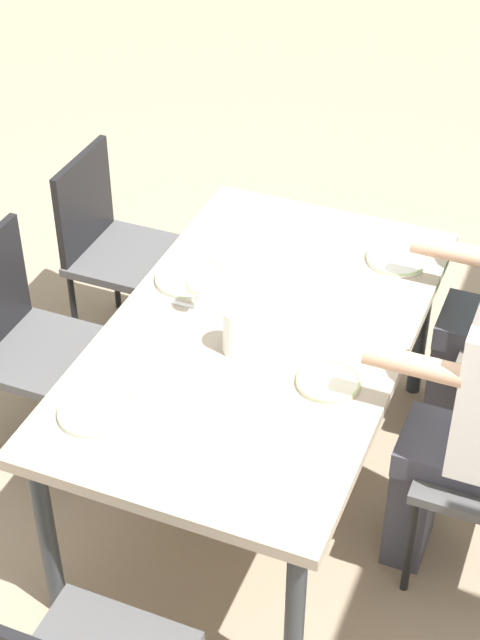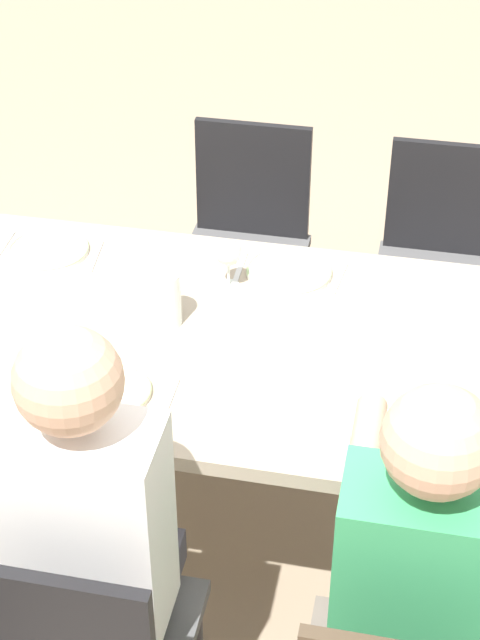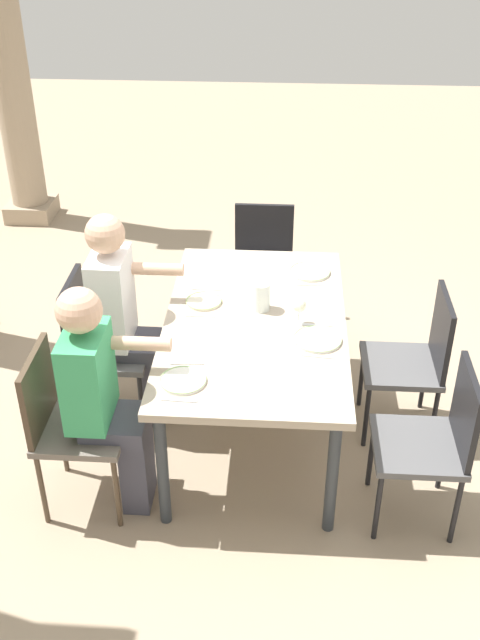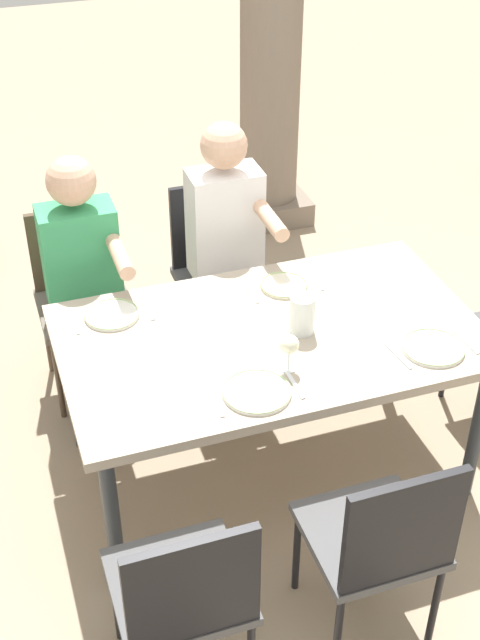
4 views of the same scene
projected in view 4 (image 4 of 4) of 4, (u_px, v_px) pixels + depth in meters
The scene contains 22 objects.
ground_plane at pixel (267, 467), 3.90m from camera, with size 16.00×16.00×0.00m, color gray.
dining_table at pixel (271, 347), 3.50m from camera, with size 1.70×1.00×0.76m.
chair_west_north at pixel (81, 289), 4.13m from camera, with size 0.44×0.44×0.91m.
chair_west_south at pixel (184, 593), 2.73m from camera, with size 0.44×0.44×0.89m.
chair_mid_north at pixel (218, 264), 4.32m from camera, with size 0.44×0.44×0.93m.
chair_mid_south at pixel (382, 539), 2.91m from camera, with size 0.44×0.44×0.90m.
diner_woman_green at pixel (230, 249), 4.08m from camera, with size 0.35×0.50×1.33m.
diner_man_white at pixel (86, 283), 3.89m from camera, with size 0.35×0.50×1.28m.
plate_0 at pixel (112, 315), 3.55m from camera, with size 0.23×0.23×0.02m.
fork_0 at pixel (76, 322), 3.52m from camera, with size 0.02×0.17×0.01m, color silver.
spoon_0 at pixel (147, 309), 3.60m from camera, with size 0.02×0.17×0.01m, color silver.
plate_1 at pixel (257, 392), 3.15m from camera, with size 0.26×0.26×0.02m.
wine_glass_1 at pixel (289, 345), 3.21m from camera, with size 0.08×0.08×0.15m.
fork_1 at pixel (218, 402), 3.11m from camera, with size 0.02×0.17×0.01m, color silver.
spoon_1 at pixel (295, 385), 3.19m from camera, with size 0.02×0.17×0.01m, color silver.
plate_2 at pixel (284, 285), 3.74m from camera, with size 0.21×0.21×0.02m.
fork_2 at pixel (251, 292), 3.70m from camera, with size 0.02×0.17×0.01m, color silver.
spoon_2 at pixel (315, 280), 3.78m from camera, with size 0.02×0.17×0.01m, color silver.
plate_3 at pixel (433, 348), 3.37m from camera, with size 0.25×0.25×0.02m.
fork_3 at pixel (399, 356), 3.33m from camera, with size 0.02×0.17×0.01m, color silver.
spoon_3 at pixel (466, 342), 3.41m from camera, with size 0.02×0.17×0.01m, color silver.
water_pitcher at pixel (302, 316), 3.43m from camera, with size 0.10×0.10×0.17m.
Camera 4 is at (-1.02, -2.60, 2.81)m, focal length 48.06 mm.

